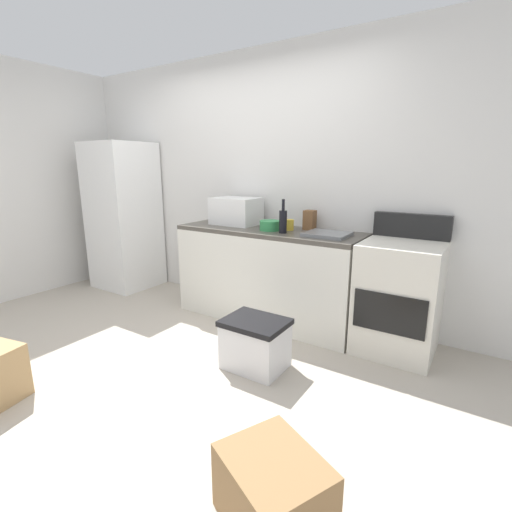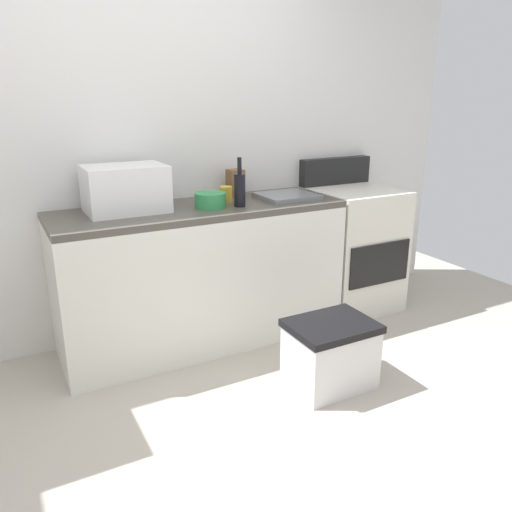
{
  "view_description": "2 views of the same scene",
  "coord_description": "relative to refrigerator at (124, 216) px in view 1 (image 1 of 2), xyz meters",
  "views": [
    {
      "loc": [
        2.06,
        -1.76,
        1.48
      ],
      "look_at": [
        0.42,
        0.79,
        0.73
      ],
      "focal_mm": 25.76,
      "sensor_mm": 36.0,
      "label": 1
    },
    {
      "loc": [
        -0.84,
        -1.66,
        1.56
      ],
      "look_at": [
        0.42,
        0.68,
        0.71
      ],
      "focal_mm": 35.48,
      "sensor_mm": 36.0,
      "label": 2
    }
  ],
  "objects": [
    {
      "name": "wall_back",
      "position": [
        1.75,
        0.4,
        0.42
      ],
      "size": [
        5.0,
        0.1,
        2.6
      ],
      "primitive_type": "cube",
      "color": "silver",
      "rests_on": "ground_plane"
    },
    {
      "name": "ground_plane",
      "position": [
        1.75,
        -1.15,
        -0.88
      ],
      "size": [
        6.0,
        6.0,
        0.0
      ],
      "primitive_type": "plane",
      "color": "#B2A899"
    },
    {
      "name": "sink_basin",
      "position": [
        2.66,
        0.01,
        0.04
      ],
      "size": [
        0.36,
        0.32,
        0.03
      ],
      "primitive_type": "cube",
      "color": "slate",
      "rests_on": "kitchen_counter"
    },
    {
      "name": "knife_block",
      "position": [
        2.39,
        0.23,
        0.11
      ],
      "size": [
        0.1,
        0.1,
        0.18
      ],
      "primitive_type": "cube",
      "color": "brown",
      "rests_on": "kitchen_counter"
    },
    {
      "name": "cardboard_box_large",
      "position": [
        3.2,
        -1.82,
        -0.72
      ],
      "size": [
        0.55,
        0.51,
        0.32
      ],
      "primitive_type": "cube",
      "rotation": [
        0.0,
        0.0,
        -0.45
      ],
      "color": "olive",
      "rests_on": "ground_plane"
    },
    {
      "name": "refrigerator",
      "position": [
        0.0,
        0.0,
        0.0
      ],
      "size": [
        0.68,
        0.66,
        1.75
      ],
      "primitive_type": "cube",
      "color": "white",
      "rests_on": "ground_plane"
    },
    {
      "name": "coffee_mug",
      "position": [
        2.25,
        0.09,
        0.07
      ],
      "size": [
        0.08,
        0.08,
        0.1
      ],
      "primitive_type": "cylinder",
      "color": "gold",
      "rests_on": "kitchen_counter"
    },
    {
      "name": "kitchen_counter",
      "position": [
        2.05,
        0.05,
        -0.43
      ],
      "size": [
        1.8,
        0.6,
        0.9
      ],
      "color": "silver",
      "rests_on": "ground_plane"
    },
    {
      "name": "microwave",
      "position": [
        1.62,
        0.12,
        0.16
      ],
      "size": [
        0.46,
        0.34,
        0.27
      ],
      "primitive_type": "cube",
      "color": "white",
      "rests_on": "kitchen_counter"
    },
    {
      "name": "stove_oven",
      "position": [
        3.27,
        0.06,
        -0.41
      ],
      "size": [
        0.6,
        0.61,
        1.1
      ],
      "color": "silver",
      "rests_on": "ground_plane"
    },
    {
      "name": "mixing_bowl",
      "position": [
        2.1,
        -0.01,
        0.07
      ],
      "size": [
        0.19,
        0.19,
        0.09
      ],
      "primitive_type": "cylinder",
      "color": "#338C4C",
      "rests_on": "kitchen_counter"
    },
    {
      "name": "storage_bin",
      "position": [
        2.45,
        -0.81,
        -0.68
      ],
      "size": [
        0.46,
        0.36,
        0.38
      ],
      "color": "silver",
      "rests_on": "ground_plane"
    },
    {
      "name": "wine_bottle",
      "position": [
        2.27,
        -0.07,
        0.13
      ],
      "size": [
        0.07,
        0.07,
        0.3
      ],
      "color": "black",
      "rests_on": "kitchen_counter"
    }
  ]
}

